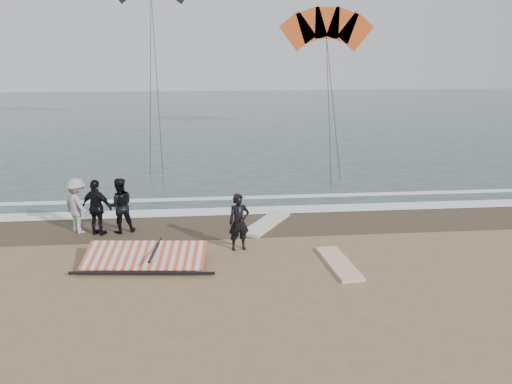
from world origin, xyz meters
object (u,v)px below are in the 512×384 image
Objects in this scene: board_white at (339,263)px; sail_rig at (143,257)px; board_cream at (266,224)px; man_main at (239,222)px.

sail_rig is (-5.58, 0.66, 0.15)m from board_white.
board_white is 5.62m from sail_rig.
board_cream is at bearing 36.19° from sail_rig.
sail_rig is at bearing 167.68° from board_white.
board_cream is (-1.71, 3.49, 0.01)m from board_white.
sail_rig is (-3.87, -2.83, 0.14)m from board_cream.
man_main is 0.68× the size of board_cream.
board_cream is at bearing 52.25° from man_main.
man_main is at bearing 15.15° from sail_rig.
sail_rig reaches higher than board_cream.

